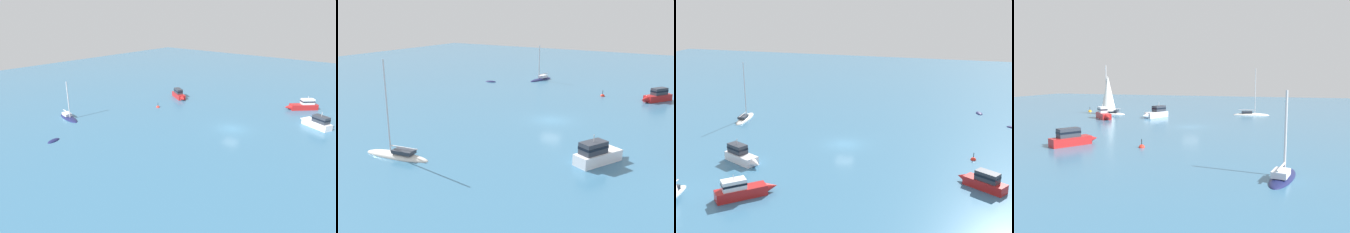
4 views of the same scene
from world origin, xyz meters
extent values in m
plane|color=teal|center=(0.00, 0.00, 0.00)|extent=(166.76, 166.76, 0.00)
ellipsoid|color=#191E4C|center=(18.28, 21.71, 0.00)|extent=(1.51, 2.35, 0.49)
cube|color=#B21E1E|center=(18.54, -9.38, 0.50)|extent=(4.75, 3.73, 1.00)
cone|color=#B21E1E|center=(16.12, -7.90, 0.50)|extent=(1.51, 1.45, 1.00)
cube|color=#2D333D|center=(18.72, -9.49, 1.52)|extent=(2.77, 2.35, 1.05)
cube|color=black|center=(18.72, -9.49, 1.57)|extent=(2.82, 2.41, 0.24)
ellipsoid|color=silver|center=(-19.38, 7.38, 0.00)|extent=(2.71, 7.31, 0.94)
cube|color=#2D333D|center=(-19.25, 6.53, 0.65)|extent=(1.46, 2.29, 0.35)
cylinder|color=silver|center=(-19.49, 8.08, 4.95)|extent=(0.15, 0.15, 8.97)
cylinder|color=silver|center=(-19.25, 6.50, 1.07)|extent=(0.60, 3.19, 0.12)
cube|color=white|center=(-10.61, -9.77, 0.54)|extent=(5.05, 3.59, 1.07)
cone|color=white|center=(-7.95, -11.03, 0.54)|extent=(1.54, 1.48, 1.07)
cube|color=#2D333D|center=(-11.22, -9.49, 1.64)|extent=(2.85, 2.31, 1.13)
cube|color=black|center=(-11.22, -9.49, 1.69)|extent=(2.90, 2.36, 0.24)
cylinder|color=silver|center=(-11.22, -9.49, 2.55)|extent=(0.08, 0.08, 0.69)
cube|color=#B21E1E|center=(-5.81, -18.52, 0.54)|extent=(4.92, 4.78, 1.08)
cone|color=#B21E1E|center=(-3.46, -16.30, 0.54)|extent=(1.70, 1.69, 1.08)
cube|color=silver|center=(-6.32, -19.00, 1.62)|extent=(2.66, 2.61, 1.08)
cube|color=black|center=(-6.32, -19.00, 1.67)|extent=(2.72, 2.67, 0.24)
cylinder|color=silver|center=(-6.32, -19.00, 2.41)|extent=(0.08, 0.08, 0.51)
sphere|color=red|center=(17.34, -1.02, 0.00)|extent=(0.70, 0.70, 0.70)
cylinder|color=black|center=(17.34, -1.02, 0.66)|extent=(0.08, 0.08, 0.62)
camera|label=1|loc=(-21.99, 42.98, 18.72)|focal=32.53mm
camera|label=2|loc=(-43.90, -20.30, 13.98)|focal=41.59mm
camera|label=3|loc=(15.84, -55.12, 20.73)|focal=46.63mm
camera|label=4|loc=(54.26, 14.70, 8.08)|focal=38.66mm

